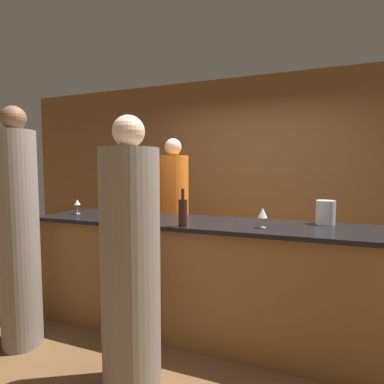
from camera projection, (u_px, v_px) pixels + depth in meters
name	position (u px, v px, depth m)	size (l,w,h in m)	color
ground_plane	(223.00, 336.00, 2.65)	(14.00, 14.00, 0.00)	brown
back_wall	(257.00, 175.00, 4.32)	(8.00, 0.06, 2.80)	brown
bar_counter	(223.00, 280.00, 2.62)	(3.58, 0.70, 1.02)	brown
bartender	(173.00, 221.00, 3.60)	(0.36, 0.36, 1.84)	orange
guest_1	(131.00, 267.00, 1.96)	(0.39, 0.39, 1.82)	gray
guest_2	(19.00, 235.00, 2.47)	(0.31, 0.31, 1.99)	gray
wine_bottle_0	(183.00, 212.00, 2.41)	(0.07, 0.07, 0.31)	black
ice_bucket	(326.00, 212.00, 2.50)	(0.15, 0.15, 0.20)	silver
wine_glass_0	(77.00, 203.00, 3.09)	(0.06, 0.06, 0.15)	silver
wine_glass_1	(263.00, 213.00, 2.34)	(0.08, 0.08, 0.16)	silver
wine_glass_2	(149.00, 207.00, 2.57)	(0.06, 0.06, 0.17)	silver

